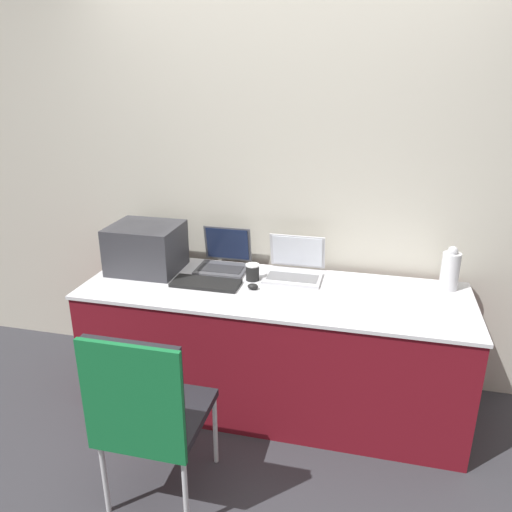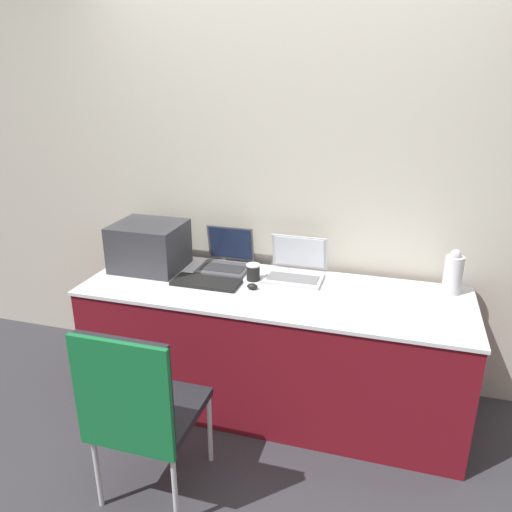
% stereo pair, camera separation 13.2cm
% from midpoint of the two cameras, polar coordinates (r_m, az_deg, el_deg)
% --- Properties ---
extents(ground_plane, '(14.00, 14.00, 0.00)m').
position_cam_midpoint_polar(ground_plane, '(2.96, -1.04, -20.14)').
color(ground_plane, '#333338').
extents(wall_back, '(8.00, 0.05, 2.60)m').
position_cam_midpoint_polar(wall_back, '(3.10, 2.62, 8.73)').
color(wall_back, '#B7B2A3').
rests_on(wall_back, ground_plane).
extents(table, '(2.20, 0.73, 0.76)m').
position_cam_midpoint_polar(table, '(3.02, 0.66, -10.37)').
color(table, maroon).
rests_on(table, ground_plane).
extents(printer, '(0.42, 0.36, 0.29)m').
position_cam_midpoint_polar(printer, '(3.16, -13.65, 1.10)').
color(printer, '#333338').
rests_on(printer, table).
extents(laptop_left, '(0.31, 0.28, 0.25)m').
position_cam_midpoint_polar(laptop_left, '(3.14, -4.90, -0.45)').
color(laptop_left, '#4C4C51').
rests_on(laptop_left, table).
extents(laptop_right, '(0.34, 0.30, 0.24)m').
position_cam_midpoint_polar(laptop_right, '(3.01, 3.17, -1.38)').
color(laptop_right, '#B7B7BC').
rests_on(laptop_right, table).
extents(external_keyboard, '(0.40, 0.17, 0.02)m').
position_cam_midpoint_polar(external_keyboard, '(2.92, -7.04, -3.13)').
color(external_keyboard, black).
rests_on(external_keyboard, table).
extents(coffee_cup, '(0.08, 0.08, 0.10)m').
position_cam_midpoint_polar(coffee_cup, '(2.96, -1.68, -1.87)').
color(coffee_cup, black).
rests_on(coffee_cup, table).
extents(mouse, '(0.06, 0.04, 0.03)m').
position_cam_midpoint_polar(mouse, '(2.84, -1.69, -3.52)').
color(mouse, black).
rests_on(mouse, table).
extents(metal_pitcher, '(0.10, 0.10, 0.26)m').
position_cam_midpoint_polar(metal_pitcher, '(2.99, 20.15, -1.49)').
color(metal_pitcher, silver).
rests_on(metal_pitcher, table).
extents(chair, '(0.45, 0.48, 0.93)m').
position_cam_midpoint_polar(chair, '(2.32, -14.16, -16.43)').
color(chair, black).
rests_on(chair, ground_plane).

